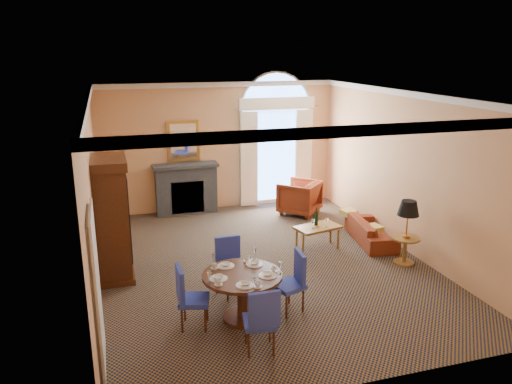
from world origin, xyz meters
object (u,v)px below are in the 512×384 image
object	(u,v)px
side_table	(407,224)
armchair	(299,197)
dining_table	(242,285)
armoire	(112,220)
coffee_table	(318,227)
sofa	(371,231)

from	to	relation	value
side_table	armchair	bearing A→B (deg)	103.43
dining_table	armoire	bearing A→B (deg)	129.37
armoire	side_table	distance (m)	5.43
dining_table	coffee_table	distance (m)	3.24
coffee_table	armoire	bearing A→B (deg)	168.74
armchair	side_table	distance (m)	3.53
armchair	coffee_table	distance (m)	2.24
armoire	side_table	size ratio (longest dim) A/B	1.78
dining_table	side_table	xyz separation A→B (m)	(3.52, 1.11, 0.24)
coffee_table	sofa	bearing A→B (deg)	-14.49
sofa	armchair	distance (m)	2.35
dining_table	sofa	world-z (taller)	dining_table
armoire	side_table	bearing A→B (deg)	-11.48
sofa	coffee_table	distance (m)	1.25
dining_table	coffee_table	world-z (taller)	dining_table
coffee_table	dining_table	bearing A→B (deg)	-147.16
dining_table	sofa	distance (m)	4.18
dining_table	armchair	world-z (taller)	dining_table
dining_table	armchair	distance (m)	5.28
sofa	armoire	bearing A→B (deg)	100.15
armoire	coffee_table	bearing A→B (deg)	2.05
sofa	coffee_table	size ratio (longest dim) A/B	1.64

